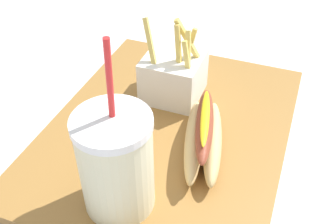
# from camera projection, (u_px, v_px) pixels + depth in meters

# --- Properties ---
(ground_plane) EXTENTS (2.40, 2.40, 0.02)m
(ground_plane) POSITION_uv_depth(u_px,v_px,m) (168.00, 141.00, 0.64)
(ground_plane) COLOR silver
(food_tray) EXTENTS (0.45, 0.35, 0.02)m
(food_tray) POSITION_uv_depth(u_px,v_px,m) (168.00, 132.00, 0.62)
(food_tray) COLOR olive
(food_tray) RESTS_ON ground_plane
(soda_cup) EXTENTS (0.09, 0.09, 0.23)m
(soda_cup) POSITION_uv_depth(u_px,v_px,m) (116.00, 163.00, 0.47)
(soda_cup) COLOR beige
(soda_cup) RESTS_ON food_tray
(fries_basket) EXTENTS (0.09, 0.09, 0.14)m
(fries_basket) POSITION_uv_depth(u_px,v_px,m) (174.00, 75.00, 0.66)
(fries_basket) COLOR white
(fries_basket) RESTS_ON food_tray
(hot_dog_1) EXTENTS (0.17, 0.09, 0.07)m
(hot_dog_1) POSITION_uv_depth(u_px,v_px,m) (204.00, 137.00, 0.56)
(hot_dog_1) COLOR #DBB775
(hot_dog_1) RESTS_ON food_tray
(ketchup_cup_1) EXTENTS (0.03, 0.03, 0.02)m
(ketchup_cup_1) POSITION_uv_depth(u_px,v_px,m) (94.00, 132.00, 0.59)
(ketchup_cup_1) COLOR white
(ketchup_cup_1) RESTS_ON food_tray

